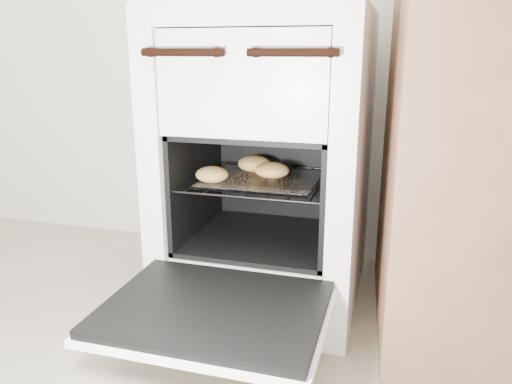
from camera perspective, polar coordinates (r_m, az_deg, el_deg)
stove at (r=1.49m, az=1.45°, el=3.10°), size 0.56×0.62×0.86m
oven_door at (r=1.15m, az=-4.75°, el=-13.40°), size 0.50×0.39×0.04m
oven_rack at (r=1.44m, az=0.82°, el=1.40°), size 0.41×0.39×0.01m
foil_sheet at (r=1.42m, az=0.62°, el=1.44°), size 0.32×0.28×0.01m
baked_rolls at (r=1.44m, az=-0.80°, el=2.68°), size 0.26×0.26×0.05m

